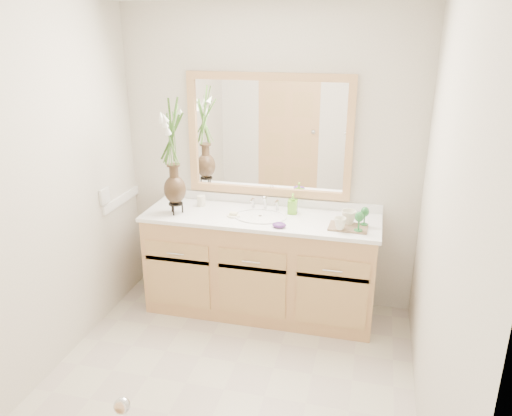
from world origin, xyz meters
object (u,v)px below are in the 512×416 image
(soap_bottle, at_px, (293,205))
(tray, at_px, (348,227))
(tumbler, at_px, (201,201))
(flower_vase, at_px, (172,143))

(soap_bottle, relative_size, tray, 0.52)
(soap_bottle, distance_m, tray, 0.50)
(soap_bottle, xyz_separation_m, tray, (0.45, -0.21, -0.07))
(soap_bottle, height_order, tray, soap_bottle)
(tumbler, bearing_deg, flower_vase, -122.65)
(flower_vase, height_order, tumbler, flower_vase)
(soap_bottle, bearing_deg, tumbler, 178.56)
(tumbler, xyz_separation_m, soap_bottle, (0.76, 0.01, 0.03))
(flower_vase, height_order, tray, flower_vase)
(flower_vase, xyz_separation_m, tray, (1.34, 0.01, -0.55))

